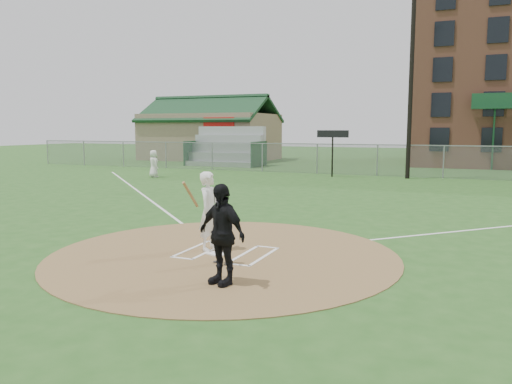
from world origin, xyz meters
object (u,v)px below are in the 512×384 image
at_px(batter_at_plate, 209,211).
at_px(ondeck_player, 154,164).
at_px(home_plate, 219,253).
at_px(catcher, 222,242).
at_px(umpire, 221,234).

bearing_deg(batter_at_plate, ondeck_player, 128.51).
bearing_deg(home_plate, catcher, -57.86).
height_order(umpire, batter_at_plate, umpire).
distance_m(catcher, ondeck_player, 21.03).
bearing_deg(umpire, home_plate, 137.77).
relative_size(home_plate, batter_at_plate, 0.22).
distance_m(home_plate, ondeck_player, 20.10).
height_order(home_plate, catcher, catcher).
height_order(home_plate, batter_at_plate, batter_at_plate).
bearing_deg(catcher, ondeck_player, 141.34).
bearing_deg(ondeck_player, batter_at_plate, 160.52).
xyz_separation_m(umpire, ondeck_player, (-13.73, 17.67, -0.16)).
bearing_deg(umpire, batter_at_plate, 141.97).
xyz_separation_m(catcher, umpire, (0.62, -1.23, 0.48)).
bearing_deg(catcher, home_plate, 134.91).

